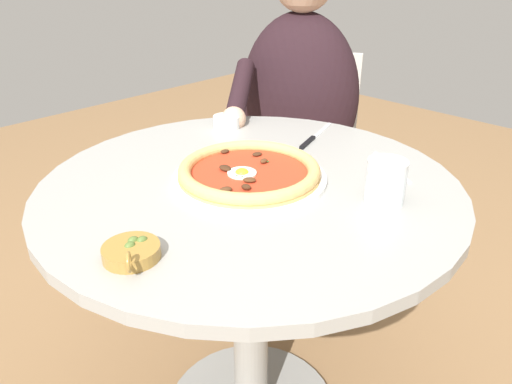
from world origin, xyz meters
name	(u,v)px	position (x,y,z in m)	size (l,w,h in m)	color
dining_table	(250,247)	(0.00, 0.00, 0.55)	(0.92, 0.92, 0.72)	#999993
pizza_on_plate	(249,172)	(-0.01, -0.01, 0.74)	(0.34, 0.34, 0.04)	white
water_glass	(385,185)	(-0.12, 0.26, 0.76)	(0.08, 0.08, 0.09)	silver
steak_knife	(312,139)	(-0.30, -0.06, 0.72)	(0.22, 0.08, 0.01)	silver
ramekin_capers	(226,122)	(-0.20, -0.30, 0.74)	(0.07, 0.07, 0.03)	white
olive_pan	(132,252)	(0.34, 0.07, 0.73)	(0.10, 0.11, 0.05)	olive
fork_utensil	(391,167)	(-0.29, 0.18, 0.72)	(0.11, 0.15, 0.00)	#BCBCC1
diner_person	(296,152)	(-0.57, -0.34, 0.53)	(0.58, 0.45, 1.18)	#282833
cafe_chair_diner	(303,145)	(-0.69, -0.41, 0.51)	(0.57, 0.57, 0.83)	beige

